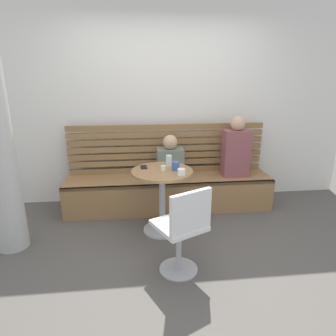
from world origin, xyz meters
TOP-DOWN VIEW (x-y plane):
  - ground at (0.00, 0.00)m, footprint 8.00×8.00m
  - back_wall at (0.00, 1.64)m, footprint 5.20×0.10m
  - booth_bench at (0.00, 1.20)m, footprint 2.70×0.52m
  - booth_backrest at (0.00, 1.44)m, footprint 2.65×0.04m
  - cafe_table at (-0.14, 0.61)m, footprint 0.68×0.68m
  - white_chair at (-0.03, -0.20)m, footprint 0.53×0.53m
  - person_adult at (0.89, 1.20)m, footprint 0.34×0.22m
  - person_child_left at (0.02, 1.21)m, footprint 0.34×0.22m
  - cup_espresso_small at (-0.13, 0.61)m, footprint 0.06×0.06m
  - cup_mug_blue at (0.01, 0.61)m, footprint 0.08×0.08m
  - cup_glass_tall at (-0.05, 0.79)m, footprint 0.07×0.07m
  - cup_ceramic_white at (0.04, 0.43)m, footprint 0.08×0.08m
  - phone_on_table at (-0.34, 0.74)m, footprint 0.08×0.14m

SIDE VIEW (x-z plane):
  - ground at x=0.00m, z-range 0.00..0.00m
  - booth_bench at x=0.00m, z-range 0.00..0.44m
  - white_chair at x=-0.03m, z-range 0.04..0.89m
  - cafe_table at x=-0.14m, z-range 0.15..0.89m
  - person_child_left at x=0.02m, z-range 0.40..0.97m
  - phone_on_table at x=-0.34m, z-range 0.74..0.75m
  - cup_espresso_small at x=-0.13m, z-range 0.74..0.79m
  - cup_ceramic_white at x=0.04m, z-range 0.74..0.81m
  - booth_backrest at x=0.00m, z-range 0.44..1.11m
  - cup_mug_blue at x=0.01m, z-range 0.74..0.83m
  - person_adult at x=0.89m, z-range 0.40..1.20m
  - cup_glass_tall at x=-0.05m, z-range 0.74..0.86m
  - back_wall at x=0.00m, z-range 0.00..2.90m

